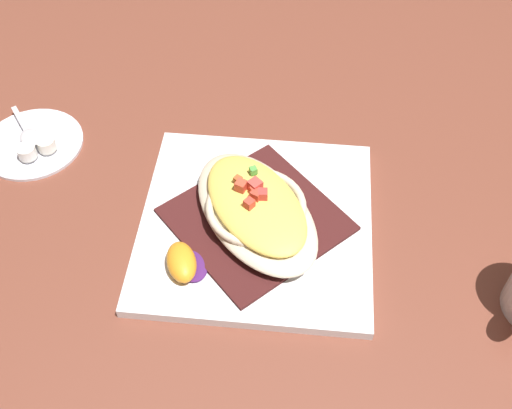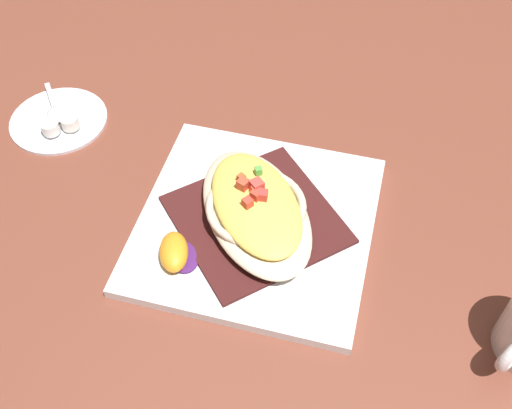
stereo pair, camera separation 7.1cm
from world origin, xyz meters
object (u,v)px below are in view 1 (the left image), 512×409
at_px(orange_garnish, 183,263).
at_px(creamer_cup_0, 27,152).
at_px(gratin_dish, 256,208).
at_px(creamer_cup_1, 46,144).
at_px(creamer_saucer, 32,142).
at_px(square_plate, 256,224).
at_px(spoon, 29,136).

relative_size(orange_garnish, creamer_cup_0, 2.48).
distance_m(gratin_dish, creamer_cup_1, 0.30).
bearing_deg(orange_garnish, creamer_saucer, 42.02).
distance_m(orange_garnish, creamer_cup_0, 0.28).
bearing_deg(creamer_saucer, orange_garnish, -137.98).
relative_size(gratin_dish, creamer_saucer, 1.72).
xyz_separation_m(gratin_dish, creamer_cup_1, (0.15, 0.26, -0.02)).
bearing_deg(creamer_cup_1, creamer_cup_0, 117.18).
xyz_separation_m(square_plate, creamer_saucer, (0.16, 0.29, -0.00)).
distance_m(creamer_saucer, creamer_cup_0, 0.03).
bearing_deg(gratin_dish, creamer_cup_1, 61.07).
bearing_deg(creamer_saucer, gratin_dish, -119.66).
bearing_deg(orange_garnish, gratin_dish, -54.90).
height_order(orange_garnish, spoon, orange_garnish).
xyz_separation_m(square_plate, creamer_cup_0, (0.13, 0.29, 0.01)).
height_order(spoon, creamer_cup_0, creamer_cup_0).
bearing_deg(creamer_cup_0, creamer_saucer, 1.40).
bearing_deg(square_plate, gratin_dish, 17.54).
bearing_deg(creamer_cup_0, spoon, 4.50).
relative_size(square_plate, creamer_cup_0, 11.38).
xyz_separation_m(creamer_saucer, creamer_cup_1, (-0.02, -0.02, 0.01)).
distance_m(square_plate, spoon, 0.33).
xyz_separation_m(gratin_dish, creamer_cup_0, (0.13, 0.29, -0.02)).
relative_size(square_plate, orange_garnish, 4.58).
height_order(square_plate, creamer_cup_1, creamer_cup_1).
bearing_deg(gratin_dish, orange_garnish, 125.10).
xyz_separation_m(spoon, creamer_cup_1, (-0.02, -0.03, 0.00)).
relative_size(spoon, creamer_cup_1, 3.57).
height_order(gratin_dish, creamer_cup_0, gratin_dish).
distance_m(creamer_saucer, spoon, 0.01).
bearing_deg(spoon, orange_garnish, -138.18).
bearing_deg(creamer_cup_0, orange_garnish, -133.96).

